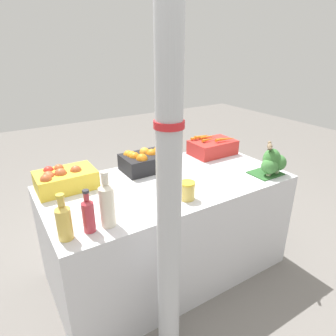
% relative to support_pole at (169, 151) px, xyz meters
% --- Properties ---
extents(ground_plane, '(10.00, 10.00, 0.00)m').
position_rel_support_pole_xyz_m(ground_plane, '(0.38, 0.62, -1.24)').
color(ground_plane, slate).
extents(market_table, '(1.68, 0.85, 0.76)m').
position_rel_support_pole_xyz_m(market_table, '(0.38, 0.62, -0.86)').
color(market_table, silver).
rests_on(market_table, ground_plane).
extents(support_pole, '(0.12, 0.12, 2.48)m').
position_rel_support_pole_xyz_m(support_pole, '(0.00, 0.00, 0.00)').
color(support_pole, '#B7BABF').
rests_on(support_pole, ground_plane).
extents(apple_crate, '(0.37, 0.25, 0.16)m').
position_rel_support_pole_xyz_m(apple_crate, '(-0.25, 0.88, -0.41)').
color(apple_crate, gold).
rests_on(apple_crate, market_table).
extents(orange_crate, '(0.37, 0.25, 0.16)m').
position_rel_support_pole_xyz_m(orange_crate, '(0.36, 0.88, -0.41)').
color(orange_crate, black).
rests_on(orange_crate, market_table).
extents(carrot_crate, '(0.37, 0.25, 0.16)m').
position_rel_support_pole_xyz_m(carrot_crate, '(1.00, 0.88, -0.42)').
color(carrot_crate, red).
rests_on(carrot_crate, market_table).
extents(broccoli_pile, '(0.24, 0.19, 0.19)m').
position_rel_support_pole_xyz_m(broccoli_pile, '(1.07, 0.32, -0.39)').
color(broccoli_pile, '#2D602D').
rests_on(broccoli_pile, market_table).
extents(juice_bottle_golden, '(0.08, 0.08, 0.24)m').
position_rel_support_pole_xyz_m(juice_bottle_golden, '(-0.39, 0.33, -0.38)').
color(juice_bottle_golden, gold).
rests_on(juice_bottle_golden, market_table).
extents(juice_bottle_ruby, '(0.06, 0.06, 0.23)m').
position_rel_support_pole_xyz_m(juice_bottle_ruby, '(-0.27, 0.33, -0.38)').
color(juice_bottle_ruby, '#B2333D').
rests_on(juice_bottle_ruby, market_table).
extents(juice_bottle_cloudy, '(0.08, 0.08, 0.31)m').
position_rel_support_pole_xyz_m(juice_bottle_cloudy, '(-0.17, 0.33, -0.35)').
color(juice_bottle_cloudy, beige).
rests_on(juice_bottle_cloudy, market_table).
extents(pickle_jar, '(0.10, 0.10, 0.11)m').
position_rel_support_pole_xyz_m(pickle_jar, '(0.35, 0.34, -0.42)').
color(pickle_jar, '#DBBC56').
rests_on(pickle_jar, market_table).
extents(sparrow_bird, '(0.10, 0.10, 0.05)m').
position_rel_support_pole_xyz_m(sparrow_bird, '(1.05, 0.33, -0.26)').
color(sparrow_bird, '#4C3D2D').
rests_on(sparrow_bird, broccoli_pile).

